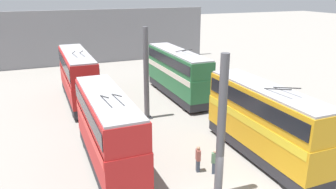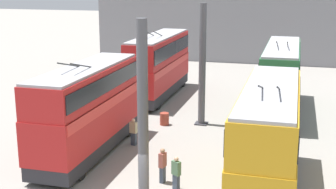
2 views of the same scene
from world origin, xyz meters
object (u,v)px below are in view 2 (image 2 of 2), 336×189
(bus_right_near, at_px, (87,105))
(person_aisle_midway, at_px, (176,173))
(bus_left_far, at_px, (281,74))
(person_by_right_row, at_px, (133,131))
(bus_right_mid, at_px, (159,62))
(bus_left_near, at_px, (268,135))
(oil_drum, at_px, (164,119))
(person_aisle_foreground, at_px, (163,164))

(bus_right_near, distance_m, person_aisle_midway, 7.00)
(bus_left_far, relative_size, person_by_right_row, 6.94)
(bus_right_mid, relative_size, person_by_right_row, 6.65)
(bus_left_near, relative_size, oil_drum, 12.57)
(person_by_right_row, xyz_separation_m, oil_drum, (4.31, -0.67, -0.45))
(person_aisle_midway, bearing_deg, person_by_right_row, 68.18)
(bus_left_far, height_order, person_aisle_midway, bus_left_far)
(bus_right_mid, bearing_deg, person_aisle_foreground, -162.87)
(bus_left_near, relative_size, bus_right_near, 1.06)
(bus_left_near, bearing_deg, bus_left_far, -0.00)
(person_aisle_foreground, relative_size, person_by_right_row, 1.07)
(person_aisle_midway, bearing_deg, oil_drum, 50.07)
(bus_right_near, distance_m, person_aisle_foreground, 6.00)
(person_aisle_midway, bearing_deg, person_aisle_foreground, 84.42)
(bus_left_far, relative_size, bus_right_mid, 1.04)
(bus_right_near, xyz_separation_m, person_aisle_midway, (-3.21, -5.90, -1.98))
(bus_left_near, distance_m, bus_left_far, 14.28)
(bus_left_far, relative_size, bus_right_near, 1.16)
(bus_left_far, relative_size, person_aisle_foreground, 6.50)
(oil_drum, bearing_deg, person_by_right_row, 171.10)
(bus_left_far, height_order, bus_right_near, bus_right_near)
(bus_right_near, height_order, oil_drum, bus_right_near)
(oil_drum, bearing_deg, bus_right_mid, 19.19)
(person_aisle_midway, distance_m, oil_drum, 10.11)
(bus_left_far, distance_m, bus_right_mid, 10.19)
(bus_left_near, bearing_deg, bus_right_near, 75.59)
(person_aisle_foreground, bearing_deg, bus_right_mid, 119.41)
(bus_left_near, bearing_deg, oil_drum, 39.57)
(bus_right_near, height_order, bus_right_mid, bus_right_mid)
(bus_right_near, height_order, person_aisle_midway, bus_right_near)
(bus_right_near, bearing_deg, bus_right_mid, -0.00)
(person_aisle_foreground, bearing_deg, bus_right_near, 165.23)
(bus_left_near, height_order, person_aisle_midway, bus_left_near)
(bus_right_near, bearing_deg, oil_drum, -22.38)
(bus_left_near, height_order, person_aisle_foreground, bus_left_near)
(bus_left_near, relative_size, person_by_right_row, 6.34)
(bus_right_near, bearing_deg, person_by_right_row, -43.65)
(bus_left_near, height_order, bus_left_far, bus_left_near)
(bus_right_mid, distance_m, person_aisle_midway, 18.15)
(bus_left_far, bearing_deg, bus_left_near, 180.00)
(person_aisle_midway, xyz_separation_m, oil_drum, (9.55, 3.29, -0.46))
(bus_right_mid, bearing_deg, bus_left_near, -148.72)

